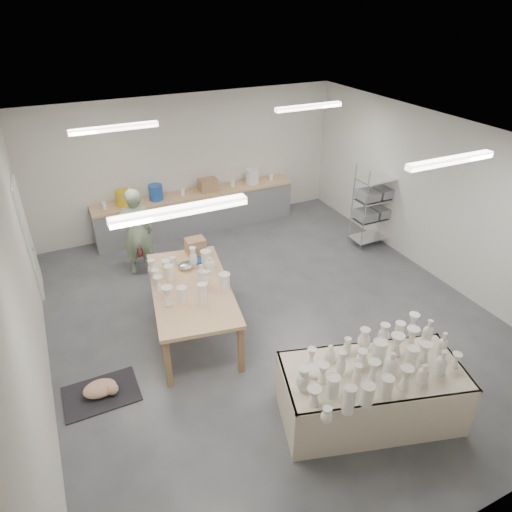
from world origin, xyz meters
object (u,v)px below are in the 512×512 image
drying_table (371,390)px  red_stool (137,254)px  potter (136,232)px  work_table (190,282)px

drying_table → red_stool: (-1.83, 5.08, -0.18)m
drying_table → red_stool: 5.40m
potter → red_stool: 0.67m
drying_table → red_stool: bearing=126.1°
work_table → potter: 2.11m
work_table → red_stool: 2.46m
red_stool → potter: bearing=-90.0°
drying_table → potter: bearing=127.1°
potter → red_stool: potter is taller
work_table → red_stool: bearing=108.9°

